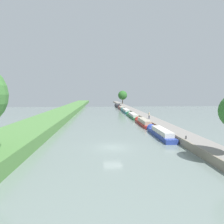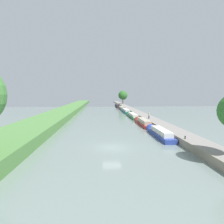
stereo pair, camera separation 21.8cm
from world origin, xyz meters
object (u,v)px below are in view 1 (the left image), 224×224
mooring_bollard_near (186,137)px  mooring_bollard_far (120,104)px  narrowboat_blue (160,133)px  narrowboat_green (132,115)px  narrowboat_maroon (121,108)px  narrowboat_red (143,122)px  narrowboat_teal (125,111)px  narrowboat_black (117,106)px  person_walking (149,115)px

mooring_bollard_near → mooring_bollard_far: size_ratio=1.00×
narrowboat_blue → narrowboat_green: 26.15m
narrowboat_maroon → narrowboat_green: bearing=-90.3°
narrowboat_red → narrowboat_maroon: bearing=89.9°
narrowboat_teal → narrowboat_black: 29.91m
mooring_bollard_far → narrowboat_teal: bearing=-92.9°
narrowboat_teal → mooring_bollard_far: mooring_bollard_far is taller
narrowboat_green → narrowboat_teal: (-0.03, 15.91, 0.04)m
mooring_bollard_far → mooring_bollard_near: bearing=-90.0°
narrowboat_blue → narrowboat_teal: 42.05m
narrowboat_red → narrowboat_green: (-0.09, 13.94, -0.05)m
narrowboat_blue → mooring_bollard_near: size_ratio=25.06×
narrowboat_black → mooring_bollard_far: 6.82m
narrowboat_teal → narrowboat_maroon: narrowboat_teal is taller
narrowboat_teal → mooring_bollard_far: 36.45m
person_walking → narrowboat_black: bearing=92.5°
person_walking → mooring_bollard_near: size_ratio=3.69×
narrowboat_green → narrowboat_maroon: (0.14, 30.92, 0.00)m
narrowboat_maroon → narrowboat_teal: bearing=-90.6°
narrowboat_blue → person_walking: 15.27m
mooring_bollard_near → mooring_bollard_far: (0.00, 84.73, 0.00)m
narrowboat_green → person_walking: bearing=-78.4°
narrowboat_teal → person_walking: size_ratio=9.76×
narrowboat_maroon → mooring_bollard_near: bearing=-88.5°
narrowboat_green → narrowboat_blue: bearing=-89.6°
narrowboat_red → narrowboat_maroon: (0.05, 44.86, -0.05)m
narrowboat_teal → mooring_bollard_far: size_ratio=35.99×
narrowboat_maroon → narrowboat_blue: bearing=-90.0°
narrowboat_blue → narrowboat_black: bearing=90.3°
mooring_bollard_near → narrowboat_maroon: bearing=91.5°
narrowboat_maroon → person_walking: (2.15, -42.00, 1.33)m
narrowboat_red → narrowboat_green: bearing=90.4°
mooring_bollard_far → narrowboat_red: bearing=-91.5°
narrowboat_blue → person_walking: size_ratio=6.79×
narrowboat_blue → narrowboat_green: bearing=90.4°
narrowboat_teal → mooring_bollard_far: bearing=87.1°
narrowboat_green → mooring_bollard_near: 32.48m
narrowboat_teal → person_walking: bearing=-85.1°
narrowboat_green → narrowboat_black: bearing=90.2°
narrowboat_blue → mooring_bollard_far: 78.47m
narrowboat_teal → person_walking: 27.11m
narrowboat_green → narrowboat_red: bearing=-89.6°
narrowboat_blue → narrowboat_green: size_ratio=0.79×
narrowboat_blue → narrowboat_red: (-0.08, 12.21, -0.01)m
narrowboat_black → mooring_bollard_near: size_ratio=32.45×
narrowboat_blue → narrowboat_red: 12.21m
narrowboat_red → narrowboat_green: narrowboat_red is taller
person_walking → narrowboat_green: bearing=101.6°
narrowboat_red → mooring_bollard_far: (1.75, 66.24, 0.64)m
narrowboat_red → narrowboat_green: 13.94m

